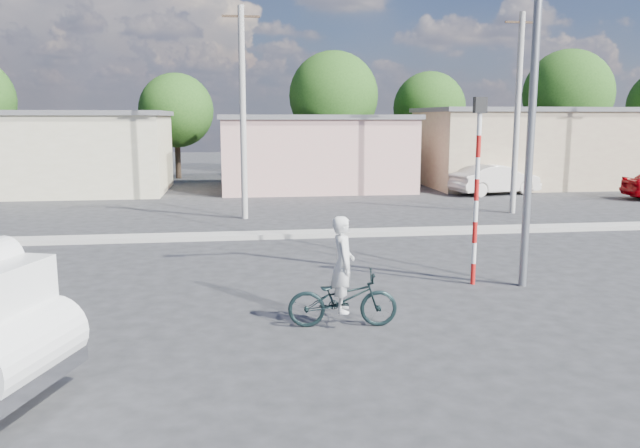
{
  "coord_description": "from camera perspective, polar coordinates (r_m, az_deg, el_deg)",
  "views": [
    {
      "loc": [
        -2.32,
        -12.22,
        3.9
      ],
      "look_at": [
        -0.28,
        2.84,
        1.3
      ],
      "focal_mm": 35.0,
      "sensor_mm": 36.0,
      "label": 1
    }
  ],
  "objects": [
    {
      "name": "tree_row",
      "position": [
        41.92,
        5.87,
        11.12
      ],
      "size": [
        51.24,
        7.43,
        8.42
      ],
      "color": "#38281E",
      "rests_on": "ground"
    },
    {
      "name": "building_row",
      "position": [
        34.44,
        -2.02,
        6.77
      ],
      "size": [
        37.8,
        7.3,
        4.44
      ],
      "color": "#C4BA94",
      "rests_on": "ground"
    },
    {
      "name": "cyclist",
      "position": [
        11.71,
        2.09,
        -5.12
      ],
      "size": [
        0.49,
        0.7,
        1.81
      ],
      "primitive_type": "imported",
      "rotation": [
        0.0,
        0.0,
        1.49
      ],
      "color": "silver",
      "rests_on": "ground"
    },
    {
      "name": "median",
      "position": [
        20.71,
        -1.16,
        -0.92
      ],
      "size": [
        40.0,
        0.8,
        0.16
      ],
      "primitive_type": "cube",
      "color": "#99968E",
      "rests_on": "ground"
    },
    {
      "name": "streetlight",
      "position": [
        14.93,
        18.44,
        13.3
      ],
      "size": [
        2.34,
        0.22,
        9.0
      ],
      "color": "slate",
      "rests_on": "ground"
    },
    {
      "name": "bicycle",
      "position": [
        11.81,
        2.08,
        -6.84
      ],
      "size": [
        2.11,
        0.89,
        1.08
      ],
      "primitive_type": "imported",
      "rotation": [
        0.0,
        0.0,
        1.49
      ],
      "color": "black",
      "rests_on": "ground"
    },
    {
      "name": "car_cream",
      "position": [
        33.2,
        15.72,
        3.94
      ],
      "size": [
        4.91,
        2.72,
        1.53
      ],
      "primitive_type": "imported",
      "rotation": [
        0.0,
        0.0,
        1.82
      ],
      "color": "beige",
      "rests_on": "ground"
    },
    {
      "name": "utility_poles",
      "position": [
        24.85,
        5.31,
        10.06
      ],
      "size": [
        35.4,
        0.24,
        8.0
      ],
      "color": "#99968E",
      "rests_on": "ground"
    },
    {
      "name": "ground_plane",
      "position": [
        13.04,
        2.91,
        -7.72
      ],
      "size": [
        120.0,
        120.0,
        0.0
      ],
      "primitive_type": "plane",
      "color": "#242427",
      "rests_on": "ground"
    },
    {
      "name": "traffic_pole",
      "position": [
        14.85,
        14.18,
        4.37
      ],
      "size": [
        0.28,
        0.18,
        4.36
      ],
      "color": "red",
      "rests_on": "ground"
    }
  ]
}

